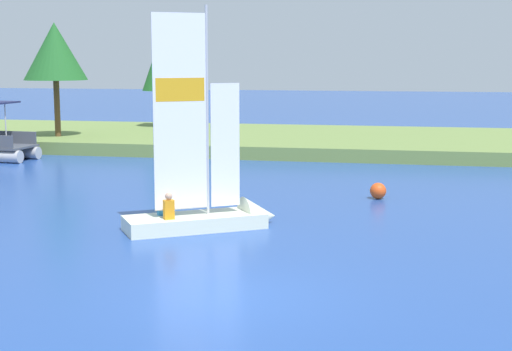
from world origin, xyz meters
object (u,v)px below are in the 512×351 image
(shoreline_tree_left, at_px, (55,52))
(channel_buoy, at_px, (378,191))
(shoreline_tree_midleft, at_px, (162,62))
(sailboat, at_px, (218,210))

(shoreline_tree_left, relative_size, channel_buoy, 10.75)
(channel_buoy, bearing_deg, shoreline_tree_left, 146.04)
(shoreline_tree_left, relative_size, shoreline_tree_midleft, 1.06)
(shoreline_tree_left, relative_size, sailboat, 0.90)
(sailboat, bearing_deg, shoreline_tree_left, 95.09)
(shoreline_tree_left, distance_m, sailboat, 22.33)
(channel_buoy, bearing_deg, shoreline_tree_midleft, 126.68)
(sailboat, distance_m, channel_buoy, 6.99)
(sailboat, relative_size, channel_buoy, 11.88)
(sailboat, xyz_separation_m, channel_buoy, (4.34, 5.47, -0.22))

